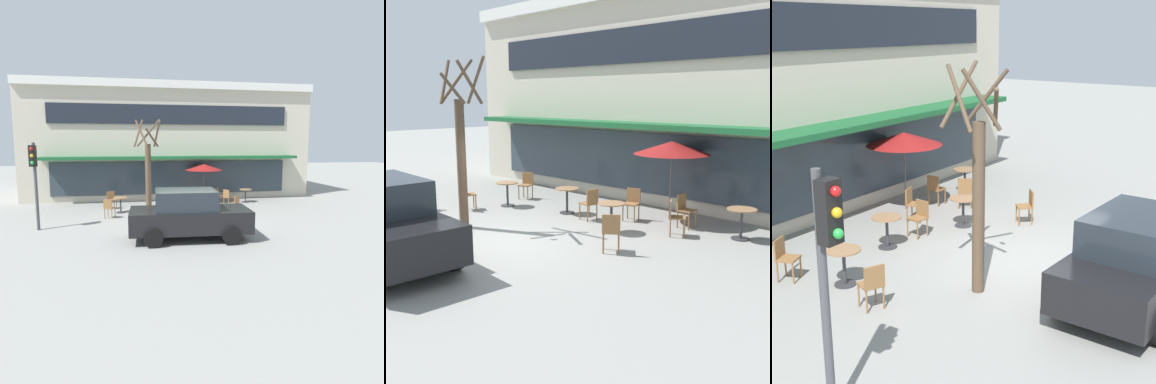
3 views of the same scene
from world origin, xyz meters
TOP-DOWN VIEW (x-y plane):
  - ground_plane at (0.00, 0.00)m, footprint 80.00×80.00m
  - cafe_table_near_wall at (1.33, 2.73)m, footprint 0.70×0.70m
  - cafe_table_streetside at (-0.93, 3.35)m, footprint 0.70×0.70m
  - cafe_table_by_tree at (-2.98, 2.71)m, footprint 0.70×0.70m
  - cafe_table_mid_patio at (3.99, 4.44)m, footprint 0.70×0.70m
  - patio_umbrella_green_folded at (1.64, 4.89)m, footprint 2.10×2.10m
  - cafe_chair_0 at (0.13, 3.22)m, footprint 0.45×0.45m
  - cafe_chair_1 at (0.94, 4.08)m, footprint 0.50×0.50m
  - cafe_chair_2 at (2.43, 1.45)m, footprint 0.56×0.56m
  - cafe_chair_3 at (2.67, 3.57)m, footprint 0.55×0.55m
  - cafe_chair_4 at (2.42, 4.42)m, footprint 0.41×0.41m
  - cafe_chair_5 at (-3.46, 3.89)m, footprint 0.52×0.52m
  - cafe_chair_6 at (-3.46, 1.52)m, footprint 0.52×0.52m
  - parked_sedan at (-0.48, -2.39)m, footprint 4.29×2.20m
  - street_tree at (-1.74, 0.36)m, footprint 1.18×1.12m
  - traffic_light_pole at (-6.07, -0.21)m, footprint 0.26×0.44m

SIDE VIEW (x-z plane):
  - ground_plane at x=0.00m, z-range 0.00..0.00m
  - cafe_table_near_wall at x=1.33m, z-range 0.14..0.90m
  - cafe_table_streetside at x=-0.93m, z-range 0.14..0.90m
  - cafe_table_by_tree at x=-2.98m, z-range 0.14..0.90m
  - cafe_table_mid_patio at x=3.99m, z-range 0.14..0.90m
  - cafe_chair_0 at x=0.13m, z-range 0.08..0.97m
  - cafe_chair_1 at x=0.94m, z-range 0.08..0.97m
  - cafe_chair_2 at x=2.43m, z-range 0.08..0.97m
  - cafe_chair_3 at x=2.67m, z-range 0.08..0.97m
  - cafe_chair_4 at x=2.42m, z-range 0.08..0.97m
  - cafe_chair_5 at x=-3.46m, z-range 0.08..0.97m
  - cafe_chair_6 at x=-3.46m, z-range 0.08..0.97m
  - parked_sedan at x=-0.48m, z-range 0.00..1.76m
  - patio_umbrella_green_folded at x=1.64m, z-range 0.92..3.12m
  - street_tree at x=-1.74m, z-range -0.17..4.23m
  - traffic_light_pole at x=-6.07m, z-range 0.60..4.00m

